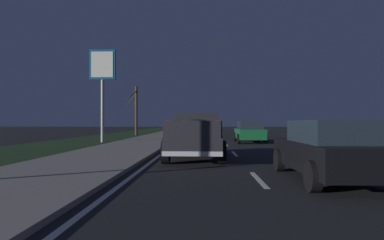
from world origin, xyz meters
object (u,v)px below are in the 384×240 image
object	(u,v)px
pickup_truck	(196,134)
bare_tree_far	(136,110)
sedan_green	(250,132)
gas_price_sign	(103,73)
sedan_black	(329,150)

from	to	relation	value
pickup_truck	bare_tree_far	bearing A→B (deg)	17.67
sedan_green	bare_tree_far	bearing A→B (deg)	41.57
gas_price_sign	bare_tree_far	xyz separation A→B (m)	(12.44, 0.13, -2.24)
gas_price_sign	bare_tree_far	size ratio (longest dim) A/B	1.25
sedan_green	gas_price_sign	xyz separation A→B (m)	(-0.20, 10.73, 4.31)
pickup_truck	bare_tree_far	world-z (taller)	bare_tree_far
sedan_green	sedan_black	bearing A→B (deg)	179.74
bare_tree_far	pickup_truck	bearing A→B (deg)	-162.33
sedan_green	bare_tree_far	world-z (taller)	bare_tree_far
sedan_green	gas_price_sign	distance (m)	11.56
sedan_green	bare_tree_far	xyz separation A→B (m)	(12.24, 10.85, 2.06)
gas_price_sign	bare_tree_far	distance (m)	12.64
pickup_truck	bare_tree_far	distance (m)	23.95
gas_price_sign	pickup_truck	bearing A→B (deg)	-145.39
sedan_green	sedan_black	world-z (taller)	same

